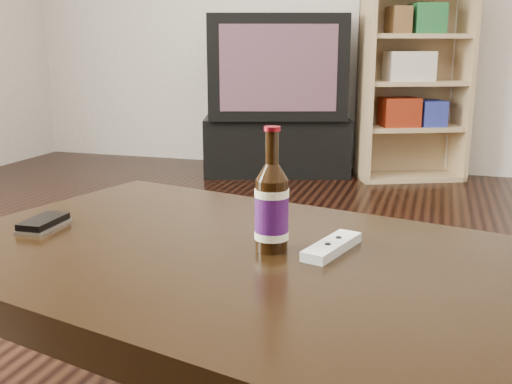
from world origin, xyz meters
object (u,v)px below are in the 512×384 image
(tv, at_px, (277,67))
(beer_bottle, at_px, (272,208))
(phone, at_px, (44,223))
(tv_stand, at_px, (276,145))
(bookshelf, at_px, (412,79))
(coffee_table, at_px, (262,289))
(remote, at_px, (332,246))

(tv, bearing_deg, beer_bottle, -92.15)
(beer_bottle, distance_m, phone, 0.50)
(tv_stand, bearing_deg, bookshelf, -10.92)
(coffee_table, xyz_separation_m, remote, (0.11, 0.07, 0.07))
(phone, distance_m, remote, 0.60)
(bookshelf, bearing_deg, coffee_table, -115.08)
(tv_stand, height_order, phone, phone)
(tv_stand, distance_m, beer_bottle, 3.02)
(tv_stand, bearing_deg, tv, -90.00)
(tv, distance_m, beer_bottle, 3.00)
(bookshelf, bearing_deg, phone, -124.28)
(phone, bearing_deg, tv_stand, 93.35)
(tv_stand, relative_size, bookshelf, 0.77)
(coffee_table, height_order, phone, phone)
(remote, bearing_deg, coffee_table, -133.93)
(tv_stand, relative_size, tv, 0.95)
(bookshelf, distance_m, remote, 2.97)
(tv_stand, bearing_deg, beer_bottle, -92.15)
(coffee_table, distance_m, remote, 0.15)
(beer_bottle, distance_m, remote, 0.13)
(beer_bottle, height_order, phone, beer_bottle)
(coffee_table, bearing_deg, bookshelf, 87.99)
(coffee_table, bearing_deg, remote, 29.95)
(tv, height_order, beer_bottle, tv)
(tv_stand, xyz_separation_m, tv, (0.00, -0.00, 0.52))
(phone, bearing_deg, tv, 93.35)
(tv, relative_size, beer_bottle, 4.38)
(remote, bearing_deg, tv_stand, 123.12)
(coffee_table, distance_m, beer_bottle, 0.15)
(tv_stand, height_order, remote, remote)
(tv, height_order, remote, tv)
(tv_stand, distance_m, bookshelf, 0.99)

